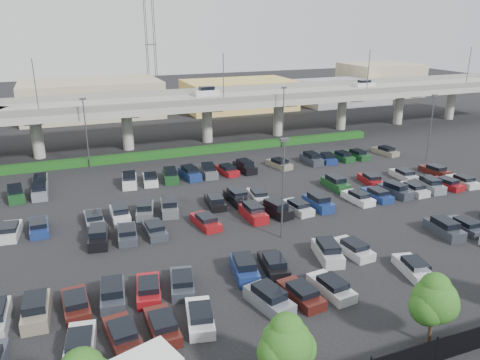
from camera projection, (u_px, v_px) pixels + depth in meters
The scene contains 9 objects.
ground at pixel (251, 209), 54.26m from camera, with size 280.00×280.00×0.00m, color black.
overpass at pixel (177, 105), 80.07m from camera, with size 150.00×13.00×15.80m.
hedge at pixel (191, 151), 76.08m from camera, with size 66.00×1.60×1.10m, color #154113.
fence at pixel (422, 355), 29.32m from camera, with size 70.00×0.10×2.00m.
tree_row at pixel (421, 304), 30.03m from camera, with size 65.07×3.66×5.94m.
parked_cars at pixel (260, 216), 50.78m from camera, with size 63.22×41.70×1.67m.
light_poles at pixel (210, 157), 52.56m from camera, with size 66.90×48.38×10.30m.
distant_buildings at pixel (199, 95), 111.72m from camera, with size 138.00×24.00×9.00m.
comm_tower at pixel (151, 42), 115.67m from camera, with size 2.40×2.40×30.00m.
Camera 1 is at (-19.57, -46.26, 20.85)m, focal length 35.00 mm.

